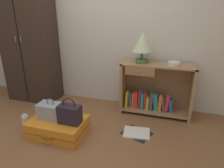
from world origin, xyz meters
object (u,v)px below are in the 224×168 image
Objects in this scene: bookshelf at (154,90)px; table_lamp at (142,43)px; train_case at (51,111)px; handbag at (70,114)px; bottle at (26,122)px; open_book_on_floor at (137,133)px; suitcase_large at (58,127)px; wardrobe at (29,37)px; bowl at (174,64)px.

bookshelf is 0.72m from table_lamp.
bookshelf reaches higher than train_case.
bookshelf is 3.14× the size of handbag.
bottle reaches higher than open_book_on_floor.
bottle is (-0.48, -0.02, -0.01)m from suitcase_large.
bookshelf is 1.30m from handbag.
suitcase_large is at bearing -133.79° from table_lamp.
wardrobe is 2.07× the size of bookshelf.
suitcase_large is 0.48m from bottle.
bowl is at bearing -3.16° from table_lamp.
train_case is 0.44m from bottle.
handbag is 0.70m from bottle.
open_book_on_floor is (1.04, 0.26, -0.29)m from train_case.
wardrobe is 12.50× the size of bowl.
open_book_on_floor is at bearing 16.79° from suitcase_large.
handbag is at bearing -133.53° from bookshelf.
bowl is 0.25× the size of suitcase_large.
train_case is at bearing 165.41° from suitcase_large.
table_lamp is 1.02× the size of open_book_on_floor.
table_lamp reaches higher than train_case.
bookshelf is at bearing 46.47° from handbag.
train_case is 0.28m from handbag.
bookshelf is at bearing 78.27° from open_book_on_floor.
bowl is 0.40× the size of open_book_on_floor.
table_lamp is 1.50m from train_case.
bowl is (0.44, -0.02, -0.25)m from table_lamp.
open_book_on_floor is at bearing -121.55° from bowl.
train_case is 1.55× the size of bottle.
bookshelf is 0.74m from open_book_on_floor.
table_lamp reaches higher than handbag.
wardrobe reaches higher than handbag.
bottle is at bearing -153.36° from bowl.
open_book_on_floor is (1.42, 0.30, -0.09)m from bottle.
wardrobe is 4.95× the size of table_lamp.
open_book_on_floor is (1.91, -0.59, -1.05)m from wardrobe.
bottle is (-1.35, -0.92, -0.95)m from table_lamp.
bookshelf is 4.96× the size of bottle.
wardrobe is 1.63m from handbag.
table_lamp is (-0.21, -0.02, 0.69)m from bookshelf.
wardrobe is 2.16m from bookshelf.
bookshelf is 2.44× the size of open_book_on_floor.
bookshelf is at bearing 1.37° from wardrobe.
bookshelf is 1.48× the size of suitcase_large.
open_book_on_floor is (0.76, 0.30, -0.31)m from handbag.
train_case is (-0.96, -0.88, -0.74)m from table_lamp.
bottle is at bearing -168.07° from open_book_on_floor.
handbag reaches higher than suitcase_large.
suitcase_large is at bearing -14.59° from train_case.
table_lamp is at bearing 46.21° from suitcase_large.
bottle is 0.49× the size of open_book_on_floor.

